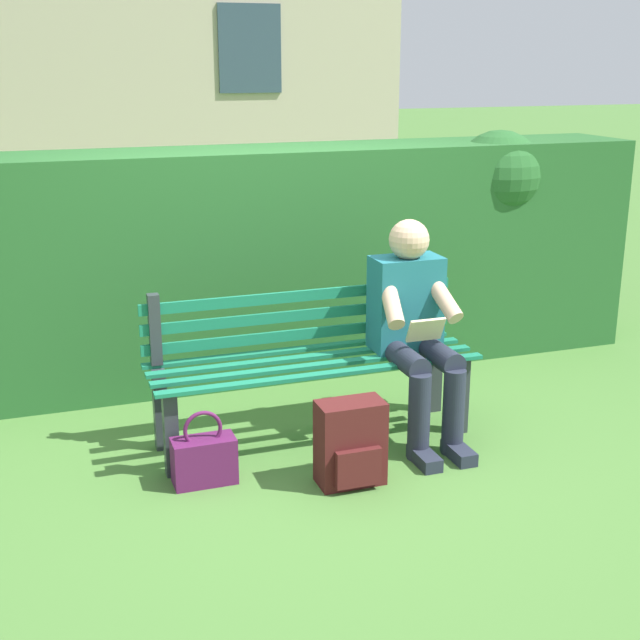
# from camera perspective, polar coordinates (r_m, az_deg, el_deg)

# --- Properties ---
(ground) EXTENTS (60.00, 60.00, 0.00)m
(ground) POSITION_cam_1_polar(r_m,az_deg,el_deg) (4.84, -0.39, -7.86)
(ground) COLOR #477533
(park_bench) EXTENTS (1.78, 0.49, 0.85)m
(park_bench) POSITION_cam_1_polar(r_m,az_deg,el_deg) (4.73, -0.68, -2.55)
(park_bench) COLOR #2D3338
(park_bench) RESTS_ON ground
(person_seated) EXTENTS (0.44, 0.73, 1.20)m
(person_seated) POSITION_cam_1_polar(r_m,az_deg,el_deg) (4.71, 6.25, -0.30)
(person_seated) COLOR #1E6672
(person_seated) RESTS_ON ground
(hedge_backdrop) EXTENTS (4.64, 0.74, 1.56)m
(hedge_backdrop) POSITION_cam_1_polar(r_m,az_deg,el_deg) (5.77, -0.91, 4.38)
(hedge_backdrop) COLOR #265B28
(hedge_backdrop) RESTS_ON ground
(backpack) EXTENTS (0.33, 0.25, 0.43)m
(backpack) POSITION_cam_1_polar(r_m,az_deg,el_deg) (4.29, 2.03, -8.15)
(backpack) COLOR #4C1919
(backpack) RESTS_ON ground
(handbag) EXTENTS (0.31, 0.15, 0.38)m
(handbag) POSITION_cam_1_polar(r_m,az_deg,el_deg) (4.36, -7.64, -9.05)
(handbag) COLOR #59194C
(handbag) RESTS_ON ground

